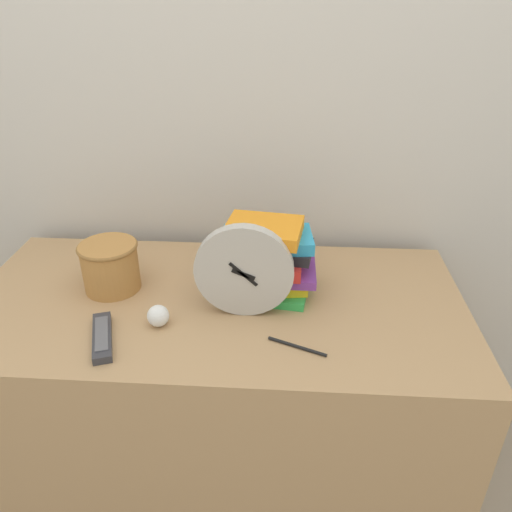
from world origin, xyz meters
TOP-DOWN VIEW (x-y plane):
  - wall_back at (0.00, 0.73)m, footprint 6.00×0.04m
  - desk at (0.00, 0.33)m, footprint 1.35×0.66m
  - desk_clock at (0.08, 0.28)m, footprint 0.25×0.03m
  - book_stack at (0.14, 0.38)m, footprint 0.25×0.20m
  - basket at (-0.30, 0.37)m, footprint 0.16×0.16m
  - tv_remote at (-0.25, 0.14)m, footprint 0.10×0.18m
  - crumpled_paper_ball at (-0.13, 0.21)m, footprint 0.06×0.06m
  - pen at (0.22, 0.14)m, footprint 0.14×0.06m

SIDE VIEW (x-z plane):
  - desk at x=0.00m, z-range 0.00..0.78m
  - pen at x=0.22m, z-range 0.78..0.78m
  - tv_remote at x=-0.25m, z-range 0.78..0.80m
  - crumpled_paper_ball at x=-0.13m, z-range 0.78..0.83m
  - basket at x=-0.30m, z-range 0.78..0.92m
  - book_stack at x=0.14m, z-range 0.77..0.98m
  - desk_clock at x=0.08m, z-range 0.78..1.03m
  - wall_back at x=0.00m, z-range 0.00..2.40m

